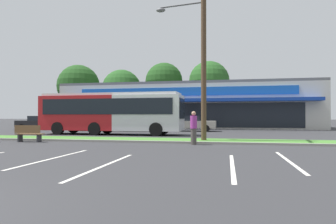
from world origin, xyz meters
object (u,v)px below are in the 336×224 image
car_0 (141,123)px  car_1 (39,123)px  car_2 (95,123)px  city_bus (111,112)px  pedestrian_by_pole (194,128)px  bus_stop_bench (29,133)px  car_3 (191,123)px  utility_pole (201,39)px

car_0 → car_1: bearing=-3.4°
car_0 → car_2: 4.80m
car_1 → car_2: car_2 is taller
city_bus → pedestrian_by_pole: size_ratio=6.62×
city_bus → car_0: city_bus is taller
city_bus → car_2: bearing=126.6°
car_2 → pedestrian_by_pole: bearing=132.5°
bus_stop_bench → car_2: bearing=-81.4°
car_2 → car_3: (9.55, 0.84, -0.02)m
bus_stop_bench → pedestrian_by_pole: bearing=-178.1°
pedestrian_by_pole → car_3: bearing=163.3°
car_1 → car_3: size_ratio=0.98×
utility_pole → city_bus: 10.09m
car_2 → car_3: car_2 is taller
car_0 → car_3: (4.75, 0.93, 0.01)m
bus_stop_bench → car_3: (7.66, 13.43, 0.26)m
utility_pole → car_2: utility_pole is taller
bus_stop_bench → car_1: car_1 is taller
pedestrian_by_pole → utility_pole: bearing=146.1°
car_3 → city_bus: bearing=-131.7°
car_1 → pedestrian_by_pole: bearing=144.3°
car_3 → car_2: bearing=-174.9°
city_bus → car_1: (-10.65, 6.04, -1.01)m
bus_stop_bench → car_0: 12.84m
utility_pole → car_3: 12.79m
city_bus → car_3: city_bus is taller
car_1 → pedestrian_by_pole: (17.94, -12.87, 0.11)m
car_2 → pedestrian_by_pole: size_ratio=2.42×
car_2 → pedestrian_by_pole: (11.23, -12.28, 0.08)m
utility_pole → pedestrian_by_pole: bearing=-99.9°
car_3 → pedestrian_by_pole: (1.68, -13.12, 0.10)m
utility_pole → car_1: utility_pole is taller
car_2 → city_bus: bearing=125.9°
city_bus → car_3: bearing=49.0°
car_0 → car_3: size_ratio=0.93×
utility_pole → bus_stop_bench: (-9.61, -1.85, -5.35)m
car_0 → pedestrian_by_pole: (6.43, -12.19, 0.11)m
car_1 → car_3: car_3 is taller
car_3 → car_0: bearing=-168.9°
car_0 → city_bus: bearing=80.9°
car_0 → car_2: bearing=-1.0°
utility_pole → bus_stop_bench: size_ratio=6.88×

